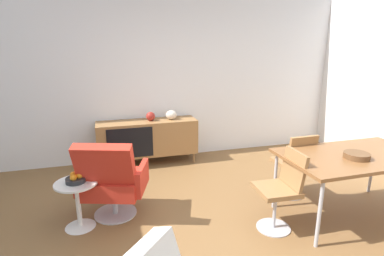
{
  "coord_description": "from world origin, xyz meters",
  "views": [
    {
      "loc": [
        -0.97,
        -2.45,
        1.88
      ],
      "look_at": [
        -0.04,
        0.77,
        0.97
      ],
      "focal_mm": 28.3,
      "sensor_mm": 36.0,
      "label": 1
    }
  ],
  "objects": [
    {
      "name": "dining_chair_back_left",
      "position": [
        1.26,
        0.6,
        0.47
      ],
      "size": [
        0.41,
        0.43,
        0.86
      ],
      "color": "#9E7042",
      "rests_on": "ground_plane"
    },
    {
      "name": "side_table_round",
      "position": [
        -1.32,
        0.65,
        0.32
      ],
      "size": [
        0.44,
        0.44,
        0.52
      ],
      "color": "white",
      "rests_on": "ground_plane"
    },
    {
      "name": "fruit_bowl",
      "position": [
        -1.32,
        0.65,
        0.56
      ],
      "size": [
        0.2,
        0.2,
        0.11
      ],
      "color": "#262628",
      "rests_on": "side_table_round"
    },
    {
      "name": "dining_chair_near_window",
      "position": [
        0.72,
        0.04,
        0.47
      ],
      "size": [
        0.44,
        0.42,
        0.86
      ],
      "color": "#9E7042",
      "rests_on": "ground_plane"
    },
    {
      "name": "sideboard",
      "position": [
        -0.35,
        2.3,
        0.44
      ],
      "size": [
        1.6,
        0.45,
        0.72
      ],
      "color": "olive",
      "rests_on": "ground_plane"
    },
    {
      "name": "vase_cobalt",
      "position": [
        -0.28,
        2.3,
        0.79
      ],
      "size": [
        0.14,
        0.14,
        0.14
      ],
      "color": "maroon",
      "rests_on": "sideboard"
    },
    {
      "name": "dining_table",
      "position": [
        1.61,
        0.04,
        0.7
      ],
      "size": [
        1.6,
        0.9,
        0.74
      ],
      "color": "brown",
      "rests_on": "ground_plane"
    },
    {
      "name": "vase_sculptural_dark",
      "position": [
        0.06,
        2.3,
        0.79
      ],
      "size": [
        0.18,
        0.18,
        0.15
      ],
      "color": "beige",
      "rests_on": "sideboard"
    },
    {
      "name": "ground_plane",
      "position": [
        0.0,
        0.0,
        0.0
      ],
      "size": [
        8.32,
        8.32,
        0.0
      ],
      "primitive_type": "plane",
      "color": "brown"
    },
    {
      "name": "lounge_chair_red",
      "position": [
        -0.97,
        0.74,
        0.47
      ],
      "size": [
        0.84,
        0.81,
        0.95
      ],
      "color": "red",
      "rests_on": "ground_plane"
    },
    {
      "name": "wall_back",
      "position": [
        0.0,
        2.6,
        1.4
      ],
      "size": [
        6.8,
        0.12,
        2.8
      ],
      "primitive_type": "cube",
      "color": "white",
      "rests_on": "ground_plane"
    },
    {
      "name": "wooden_bowl_on_table",
      "position": [
        1.53,
        -0.06,
        0.77
      ],
      "size": [
        0.26,
        0.26,
        0.06
      ],
      "primitive_type": "cylinder",
      "color": "brown",
      "rests_on": "dining_table"
    }
  ]
}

